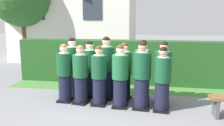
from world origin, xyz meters
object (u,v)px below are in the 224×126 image
at_px(student_front_row_0, 65,74).
at_px(student_rear_row_3, 124,73).
at_px(student_front_row_4, 142,77).
at_px(student_rear_row_1, 90,71).
at_px(student_rear_row_0, 73,68).
at_px(student_rear_row_5, 163,74).
at_px(student_rear_row_4, 143,73).
at_px(student_front_row_2, 99,77).
at_px(student_front_row_3, 120,78).
at_px(student_front_row_5, 162,81).
at_px(student_front_row_1, 81,76).
at_px(student_rear_row_2, 106,69).

relative_size(student_front_row_0, student_rear_row_3, 0.99).
bearing_deg(student_front_row_4, student_rear_row_1, 155.88).
bearing_deg(student_front_row_4, student_rear_row_0, 160.11).
bearing_deg(student_rear_row_5, student_rear_row_4, 177.14).
distance_m(student_front_row_2, student_front_row_3, 0.55).
xyz_separation_m(student_front_row_0, student_front_row_5, (2.52, -0.25, -0.00)).
height_order(student_rear_row_1, student_rear_row_5, student_rear_row_5).
distance_m(student_front_row_3, student_rear_row_3, 0.57).
distance_m(student_front_row_2, student_rear_row_5, 1.65).
relative_size(student_front_row_1, student_rear_row_3, 0.97).
bearing_deg(student_rear_row_4, student_front_row_4, -89.35).
bearing_deg(student_front_row_2, student_front_row_5, -5.24).
bearing_deg(student_rear_row_2, student_front_row_4, -30.76).
bearing_deg(student_rear_row_1, student_rear_row_5, -4.83).
bearing_deg(student_rear_row_3, student_rear_row_0, 174.46).
bearing_deg(student_front_row_5, student_rear_row_0, 162.24).
bearing_deg(student_rear_row_1, student_rear_row_3, -4.73).
bearing_deg(student_rear_row_4, student_front_row_0, -170.58).
xyz_separation_m(student_rear_row_4, student_rear_row_5, (0.52, -0.03, -0.01)).
xyz_separation_m(student_front_row_5, student_rear_row_0, (-2.49, 0.80, 0.06)).
height_order(student_front_row_3, student_rear_row_1, student_rear_row_1).
bearing_deg(student_front_row_2, student_rear_row_5, 14.76).
bearing_deg(student_rear_row_4, student_front_row_1, -165.35).
distance_m(student_front_row_3, student_rear_row_5, 1.16).
bearing_deg(student_front_row_3, student_front_row_2, 173.51).
relative_size(student_front_row_0, student_rear_row_4, 0.94).
bearing_deg(student_rear_row_0, student_front_row_3, -25.91).
xyz_separation_m(student_rear_row_2, student_rear_row_3, (0.49, -0.01, -0.07)).
relative_size(student_rear_row_1, student_rear_row_4, 0.96).
height_order(student_front_row_0, student_front_row_1, student_front_row_0).
relative_size(student_front_row_2, student_rear_row_4, 0.93).
height_order(student_front_row_3, student_rear_row_2, student_rear_row_2).
relative_size(student_front_row_5, student_rear_row_4, 0.94).
distance_m(student_front_row_5, student_rear_row_1, 2.09).
height_order(student_front_row_0, student_front_row_3, student_front_row_3).
height_order(student_front_row_5, student_rear_row_2, student_rear_row_2).
relative_size(student_front_row_0, student_front_row_3, 0.99).
relative_size(student_front_row_3, student_rear_row_0, 0.94).
distance_m(student_front_row_1, student_front_row_5, 2.07).
relative_size(student_front_row_3, student_rear_row_2, 0.91).
bearing_deg(student_front_row_3, student_rear_row_4, 44.10).
relative_size(student_rear_row_0, student_rear_row_2, 0.97).
bearing_deg(student_front_row_4, student_front_row_3, 178.98).
bearing_deg(student_front_row_1, student_rear_row_1, 79.67).
height_order(student_front_row_3, student_front_row_5, student_front_row_3).
bearing_deg(student_front_row_5, student_rear_row_4, 129.73).
height_order(student_front_row_5, student_rear_row_5, student_rear_row_5).
distance_m(student_front_row_5, student_rear_row_3, 1.18).
bearing_deg(student_front_row_0, student_rear_row_0, 86.50).
xyz_separation_m(student_front_row_3, student_rear_row_4, (0.53, 0.51, 0.04)).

